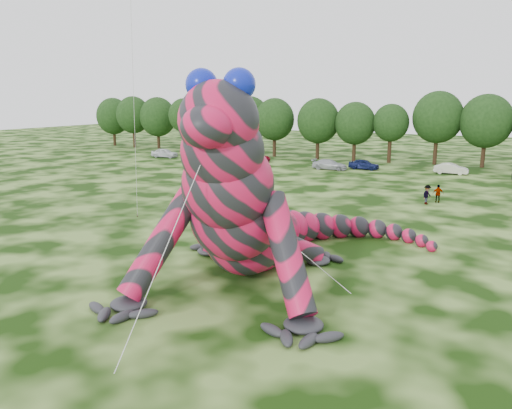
{
  "coord_description": "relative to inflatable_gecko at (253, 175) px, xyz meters",
  "views": [
    {
      "loc": [
        17.53,
        -17.67,
        9.56
      ],
      "look_at": [
        5.65,
        5.29,
        4.0
      ],
      "focal_mm": 35.0,
      "sensor_mm": 36.0,
      "label": 1
    }
  ],
  "objects": [
    {
      "name": "tree_8",
      "position": [
        -9.18,
        50.7,
        -0.95
      ],
      "size": [
        6.14,
        5.53,
        8.94
      ],
      "primitive_type": null,
      "color": "black",
      "rests_on": "ground"
    },
    {
      "name": "spectator_0",
      "position": [
        -10.79,
        13.02,
        -4.51
      ],
      "size": [
        0.71,
        0.8,
        1.83
      ],
      "primitive_type": "imported",
      "rotation": [
        0.0,
        0.0,
        2.09
      ],
      "color": "gray",
      "rests_on": "ground"
    },
    {
      "name": "tree_1",
      "position": [
        -53.32,
        51.76,
        -0.52
      ],
      "size": [
        6.74,
        6.07,
        9.81
      ],
      "primitive_type": null,
      "color": "black",
      "rests_on": "ground"
    },
    {
      "name": "tree_11",
      "position": [
        8.82,
        51.91,
        -0.39
      ],
      "size": [
        7.01,
        6.31,
        10.07
      ],
      "primitive_type": null,
      "color": "black",
      "rests_on": "ground"
    },
    {
      "name": "spectator_1",
      "position": [
        -12.37,
        15.91,
        -4.56
      ],
      "size": [
        0.8,
        0.95,
        1.73
      ],
      "primitive_type": "imported",
      "rotation": [
        0.0,
        0.0,
        4.53
      ],
      "color": "gray",
      "rests_on": "ground"
    },
    {
      "name": "tree_7",
      "position": [
        -15.05,
        50.51,
        -0.69
      ],
      "size": [
        6.68,
        6.01,
        9.48
      ],
      "primitive_type": null,
      "color": "black",
      "rests_on": "ground"
    },
    {
      "name": "tree_3",
      "position": [
        -40.68,
        50.78,
        -0.7
      ],
      "size": [
        5.81,
        5.23,
        9.44
      ],
      "primitive_type": null,
      "color": "black",
      "rests_on": "ground"
    },
    {
      "name": "spectator_2",
      "position": [
        5.94,
        22.78,
        -4.53
      ],
      "size": [
        1.03,
        1.31,
        1.79
      ],
      "primitive_type": "imported",
      "rotation": [
        0.0,
        0.0,
        1.21
      ],
      "color": "gray",
      "rests_on": "ground"
    },
    {
      "name": "spectator_4",
      "position": [
        -23.59,
        26.83,
        -4.52
      ],
      "size": [
        0.97,
        0.72,
        1.81
      ],
      "primitive_type": "imported",
      "rotation": [
        0.0,
        0.0,
        2.97
      ],
      "color": "gray",
      "rests_on": "ground"
    },
    {
      "name": "tree_5",
      "position": [
        -28.09,
        52.15,
        -0.53
      ],
      "size": [
        7.16,
        6.44,
        9.8
      ],
      "primitive_type": null,
      "color": "black",
      "rests_on": "ground"
    },
    {
      "name": "ground",
      "position": [
        -4.97,
        -6.29,
        -5.43
      ],
      "size": [
        240.0,
        240.0,
        0.0
      ],
      "primitive_type": "plane",
      "color": "#16330A",
      "rests_on": "ground"
    },
    {
      "name": "inflatable_gecko",
      "position": [
        0.0,
        0.0,
        0.0
      ],
      "size": [
        22.32,
        24.97,
        10.85
      ],
      "primitive_type": null,
      "rotation": [
        0.0,
        0.0,
        0.21
      ],
      "color": "#CF1447",
      "rests_on": "ground"
    },
    {
      "name": "spectator_3",
      "position": [
        6.73,
        23.99,
        -4.58
      ],
      "size": [
        1.06,
        0.64,
        1.69
      ],
      "primitive_type": "imported",
      "rotation": [
        0.0,
        0.0,
        3.39
      ],
      "color": "gray",
      "rests_on": "ground"
    },
    {
      "name": "car_3",
      "position": [
        -9.38,
        40.07,
        -4.74
      ],
      "size": [
        4.86,
        2.3,
        1.37
      ],
      "primitive_type": "imported",
      "rotation": [
        0.0,
        0.0,
        1.65
      ],
      "color": "#ACAFB5",
      "rests_on": "ground"
    },
    {
      "name": "car_4",
      "position": [
        -5.28,
        42.31,
        -4.73
      ],
      "size": [
        4.18,
        1.87,
        1.39
      ],
      "primitive_type": "imported",
      "rotation": [
        0.0,
        0.0,
        1.52
      ],
      "color": "#131C50",
      "rests_on": "ground"
    },
    {
      "name": "tree_0",
      "position": [
        -59.53,
        52.95,
        -0.67
      ],
      "size": [
        6.91,
        6.22,
        9.51
      ],
      "primitive_type": null,
      "color": "black",
      "rests_on": "ground"
    },
    {
      "name": "tree_2",
      "position": [
        -47.98,
        52.47,
        -0.6
      ],
      "size": [
        7.04,
        6.34,
        9.64
      ],
      "primitive_type": null,
      "color": "black",
      "rests_on": "ground"
    },
    {
      "name": "spectator_5",
      "position": [
        -4.78,
        12.04,
        -4.56
      ],
      "size": [
        1.61,
        1.35,
        1.74
      ],
      "primitive_type": "imported",
      "rotation": [
        0.0,
        0.0,
        3.76
      ],
      "color": "gray",
      "rests_on": "ground"
    },
    {
      "name": "tree_4",
      "position": [
        -34.61,
        52.42,
        -0.9
      ],
      "size": [
        6.22,
        5.6,
        9.06
      ],
      "primitive_type": null,
      "color": "black",
      "rests_on": "ground"
    },
    {
      "name": "tree_9",
      "position": [
        -3.9,
        51.06,
        -1.09
      ],
      "size": [
        5.27,
        4.74,
        8.68
      ],
      "primitive_type": null,
      "color": "black",
      "rests_on": "ground"
    },
    {
      "name": "car_1",
      "position": [
        -29.21,
        42.73,
        -4.78
      ],
      "size": [
        4.02,
        1.77,
        1.28
      ],
      "primitive_type": "imported",
      "rotation": [
        0.0,
        0.0,
        1.68
      ],
      "color": "black",
      "rests_on": "ground"
    },
    {
      "name": "tree_10",
      "position": [
        2.43,
        52.29,
        -0.17
      ],
      "size": [
        7.09,
        6.38,
        10.5
      ],
      "primitive_type": null,
      "color": "black",
      "rests_on": "ground"
    },
    {
      "name": "car_2",
      "position": [
        -22.15,
        43.01,
        -4.77
      ],
      "size": [
        4.88,
        2.57,
        1.31
      ],
      "primitive_type": "imported",
      "rotation": [
        0.0,
        0.0,
        1.49
      ],
      "color": "maroon",
      "rests_on": "ground"
    },
    {
      "name": "car_5",
      "position": [
        5.7,
        43.28,
        -4.74
      ],
      "size": [
        4.16,
        1.53,
        1.36
      ],
      "primitive_type": "imported",
      "rotation": [
        0.0,
        0.0,
        1.55
      ],
      "color": "beige",
      "rests_on": "ground"
    },
    {
      "name": "tree_6",
      "position": [
        -22.52,
        50.39,
        -0.68
      ],
      "size": [
        6.52,
        5.86,
        9.49
      ],
      "primitive_type": null,
      "color": "black",
      "rests_on": "ground"
    },
    {
      "name": "car_0",
      "position": [
        -37.76,
        41.0,
        -4.68
      ],
      "size": [
        4.54,
        2.27,
        1.49
      ],
      "primitive_type": "imported",
      "rotation": [
        0.0,
        0.0,
        1.69
      ],
      "color": "white",
      "rests_on": "ground"
    }
  ]
}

